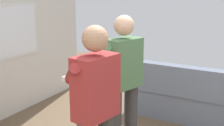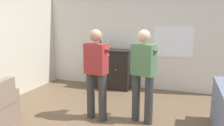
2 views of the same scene
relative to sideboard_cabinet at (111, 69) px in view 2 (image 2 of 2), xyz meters
name	(u,v)px [view 2 (image 2 of 2)]	position (x,y,z in m)	size (l,w,h in m)	color
wall_back_with_window	(138,37)	(0.66, 0.36, 0.86)	(5.20, 0.15, 2.80)	silver
sideboard_cabinet	(111,69)	(0.00, 0.00, 0.00)	(1.11, 0.49, 1.07)	black
bottle_wine_green	(101,46)	(-0.29, -0.01, 0.63)	(0.07, 0.07, 0.26)	black
bottle_liquor_amber	(107,45)	(-0.08, -0.05, 0.66)	(0.08, 0.08, 0.34)	gray
person_standing_left	(97,70)	(0.40, -1.92, 0.40)	(0.55, 0.51, 1.68)	#383838
person_standing_right	(143,72)	(1.23, -1.76, 0.40)	(0.53, 0.52, 1.68)	#383838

